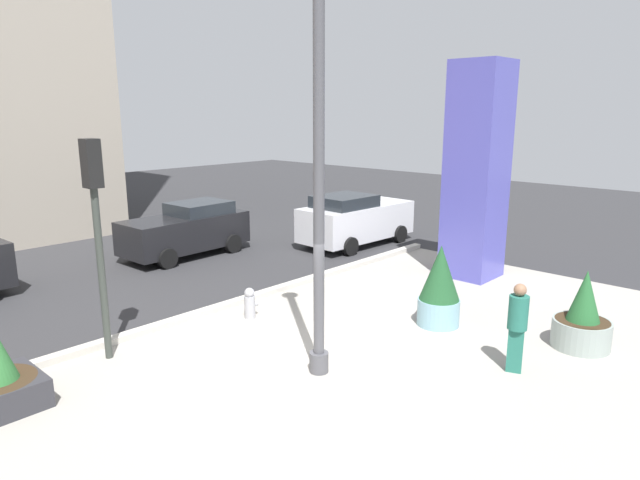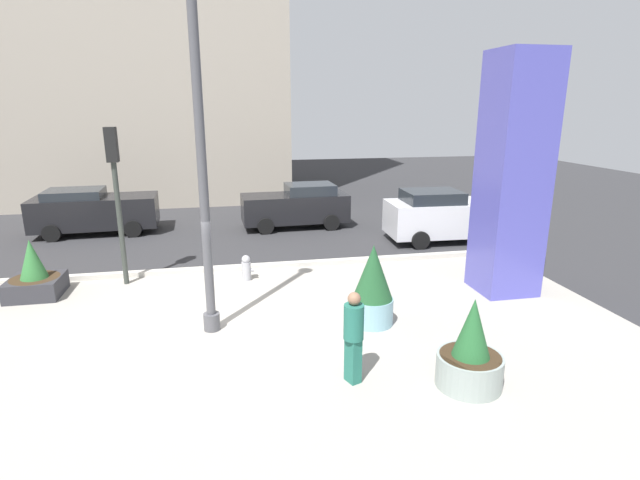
# 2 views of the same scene
# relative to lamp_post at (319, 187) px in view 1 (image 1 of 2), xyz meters

# --- Properties ---
(ground_plane) EXTENTS (60.00, 60.00, 0.00)m
(ground_plane) POSITION_rel_lamp_post_xyz_m (0.49, 4.93, -3.51)
(ground_plane) COLOR #2D2D30
(plaza_pavement) EXTENTS (18.00, 10.00, 0.02)m
(plaza_pavement) POSITION_rel_lamp_post_xyz_m (0.49, -1.07, -3.51)
(plaza_pavement) COLOR #9E998E
(plaza_pavement) RESTS_ON ground_plane
(curb_strip) EXTENTS (18.00, 0.24, 0.16)m
(curb_strip) POSITION_rel_lamp_post_xyz_m (0.49, 4.05, -3.43)
(curb_strip) COLOR #B7B2A8
(curb_strip) RESTS_ON ground_plane
(lamp_post) EXTENTS (0.44, 0.44, 7.20)m
(lamp_post) POSITION_rel_lamp_post_xyz_m (0.00, 0.00, 0.00)
(lamp_post) COLOR #4C4C51
(lamp_post) RESTS_ON ground_plane
(art_pillar_blue) EXTENTS (1.43, 1.43, 6.17)m
(art_pillar_blue) POSITION_rel_lamp_post_xyz_m (7.67, 1.00, -0.43)
(art_pillar_blue) COLOR #4C4CAD
(art_pillar_blue) RESTS_ON ground_plane
(potted_plant_curbside) EXTENTS (1.16, 1.16, 1.67)m
(potted_plant_curbside) POSITION_rel_lamp_post_xyz_m (4.52, -3.20, -2.91)
(potted_plant_curbside) COLOR gray
(potted_plant_curbside) RESTS_ON ground_plane
(potted_plant_mid_plaza) EXTENTS (0.96, 0.96, 1.88)m
(potted_plant_mid_plaza) POSITION_rel_lamp_post_xyz_m (3.59, -0.38, -2.60)
(potted_plant_mid_plaza) COLOR #7AA8B7
(potted_plant_mid_plaza) RESTS_ON ground_plane
(fire_hydrant) EXTENTS (0.36, 0.26, 0.75)m
(fire_hydrant) POSITION_rel_lamp_post_xyz_m (0.93, 3.11, -3.14)
(fire_hydrant) COLOR #99999E
(fire_hydrant) RESTS_ON ground_plane
(traffic_light_corner) EXTENTS (0.28, 0.42, 4.31)m
(traffic_light_corner) POSITION_rel_lamp_post_xyz_m (-2.40, 3.48, -0.60)
(traffic_light_corner) COLOR #333833
(traffic_light_corner) RESTS_ON ground_plane
(car_intersection) EXTENTS (4.32, 2.09, 1.76)m
(car_intersection) POSITION_rel_lamp_post_xyz_m (3.30, 9.20, -2.62)
(car_intersection) COLOR black
(car_intersection) RESTS_ON ground_plane
(car_curb_east) EXTENTS (4.51, 2.23, 1.88)m
(car_curb_east) POSITION_rel_lamp_post_xyz_m (8.37, 6.03, -2.57)
(car_curb_east) COLOR silver
(car_curb_east) RESTS_ON ground_plane
(pedestrian_by_curb) EXTENTS (0.47, 0.47, 1.73)m
(pedestrian_by_curb) POSITION_rel_lamp_post_xyz_m (2.53, -2.67, -2.55)
(pedestrian_by_curb) COLOR #236656
(pedestrian_by_curb) RESTS_ON ground_plane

